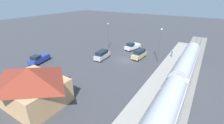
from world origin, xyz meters
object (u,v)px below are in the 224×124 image
object	(u,v)px
suv_silver	(102,55)
light_pole_near_platform	(160,41)
pedestrian_on_platform	(172,53)
pickup_blue	(39,59)
suv_tan	(139,54)
station_building	(31,85)
light_pole_lot_center	(108,33)
pickup_white	(132,46)

from	to	relation	value
suv_silver	light_pole_near_platform	world-z (taller)	light_pole_near_platform
suv_silver	light_pole_near_platform	distance (m)	14.39
pedestrian_on_platform	pickup_blue	distance (m)	32.93
light_pole_near_platform	suv_tan	bearing A→B (deg)	5.16
station_building	light_pole_near_platform	xyz separation A→B (m)	(-11.20, -25.42, 2.10)
pedestrian_on_platform	suv_silver	size ratio (longest dim) A/B	0.34
suv_silver	light_pole_lot_center	bearing A→B (deg)	-66.86
pickup_white	light_pole_lot_center	xyz separation A→B (m)	(6.81, 2.80, 3.75)
pickup_white	pickup_blue	distance (m)	25.46
station_building	pedestrian_on_platform	bearing A→B (deg)	-114.47
light_pole_lot_center	pickup_white	bearing A→B (deg)	-157.61
suv_silver	light_pole_near_platform	bearing A→B (deg)	-154.63
pickup_white	light_pole_lot_center	world-z (taller)	light_pole_lot_center
light_pole_lot_center	suv_silver	bearing A→B (deg)	113.14
suv_tan	light_pole_lot_center	distance (m)	12.04
suv_tan	pickup_white	distance (m)	6.95
station_building	light_pole_lot_center	distance (m)	28.05
suv_tan	pickup_blue	bearing A→B (deg)	38.99
pickup_white	light_pole_near_platform	xyz separation A→B (m)	(-9.16, 4.96, 4.05)
station_building	suv_tan	size ratio (longest dim) A/B	2.02
pedestrian_on_platform	light_pole_lot_center	world-z (taller)	light_pole_lot_center
suv_tan	station_building	bearing A→B (deg)	75.60
station_building	pickup_blue	size ratio (longest dim) A/B	1.79
pedestrian_on_platform	suv_tan	size ratio (longest dim) A/B	0.34
station_building	pickup_blue	xyz separation A→B (m)	(12.62, -9.58, -1.95)
pickup_white	suv_tan	bearing A→B (deg)	129.07
light_pole_near_platform	pedestrian_on_platform	bearing A→B (deg)	-118.52
suv_silver	pickup_white	bearing A→B (deg)	-107.08
suv_silver	pickup_blue	bearing A→B (deg)	41.23
pickup_white	pickup_blue	xyz separation A→B (m)	(14.66, 20.81, 0.00)
suv_tan	light_pole_near_platform	size ratio (longest dim) A/B	0.62
pedestrian_on_platform	suv_tan	distance (m)	8.46
pickup_blue	light_pole_near_platform	xyz separation A→B (m)	(-23.82, -15.85, 4.05)
suv_silver	suv_tan	bearing A→B (deg)	-144.56
light_pole_near_platform	suv_silver	bearing A→B (deg)	25.37
suv_silver	station_building	bearing A→B (deg)	93.85
station_building	light_pole_lot_center	size ratio (longest dim) A/B	1.35
station_building	light_pole_lot_center	bearing A→B (deg)	-80.19
light_pole_near_platform	pickup_blue	bearing A→B (deg)	33.63
light_pole_near_platform	light_pole_lot_center	xyz separation A→B (m)	(15.97, -2.16, -0.30)
station_building	suv_silver	xyz separation A→B (m)	(1.31, -19.49, -1.83)
station_building	suv_tan	bearing A→B (deg)	-104.40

